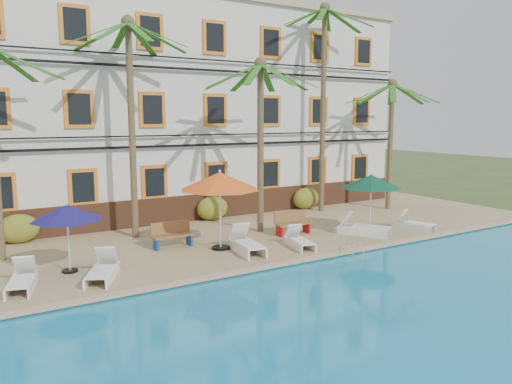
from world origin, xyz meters
TOP-DOWN VIEW (x-y plane):
  - ground at (0.00, 0.00)m, footprint 100.00×100.00m
  - pool_deck at (0.00, 5.00)m, footprint 30.00×12.00m
  - swimming_pool at (0.00, -7.00)m, footprint 26.00×12.00m
  - pool_coping at (0.00, -0.90)m, footprint 30.00×0.35m
  - hotel_building at (0.00, 9.98)m, footprint 25.40×6.44m
  - palm_b at (-2.96, 5.26)m, footprint 4.62×4.62m
  - palm_c at (1.76, 3.52)m, footprint 4.62×4.62m
  - palm_d at (6.81, 5.76)m, footprint 4.62×4.62m
  - palm_e at (10.16, 4.44)m, footprint 4.62×4.62m
  - shrub_left at (-7.00, 6.60)m, footprint 1.50×0.90m
  - shrub_mid at (1.11, 6.60)m, footprint 1.50×0.90m
  - shrub_right at (6.48, 6.60)m, footprint 1.50×0.90m
  - umbrella_blue at (-6.12, 1.90)m, footprint 2.15×2.15m
  - umbrella_red at (-0.96, 1.86)m, footprint 2.86×2.86m
  - umbrella_green at (5.44, 0.94)m, footprint 2.46×2.46m
  - lounger_a at (-7.57, 0.97)m, footprint 1.07×1.86m
  - lounger_b at (-5.47, 0.66)m, footprint 1.42×1.93m
  - lounger_c at (-0.40, 1.03)m, footprint 0.99×2.09m
  - lounger_d at (1.58, 0.59)m, footprint 0.94×1.74m
  - lounger_e at (4.95, 0.81)m, footprint 1.66×2.13m
  - lounger_f at (7.40, 0.40)m, footprint 1.09×1.77m
  - bench_left at (-2.33, 3.03)m, footprint 1.51×0.49m
  - bench_right at (2.58, 2.40)m, footprint 1.52×0.54m
  - pool_ladder at (2.67, -1.00)m, footprint 0.54×0.74m

SIDE VIEW (x-z plane):
  - ground at x=0.00m, z-range 0.00..0.00m
  - swimming_pool at x=0.00m, z-range 0.00..0.20m
  - pool_deck at x=0.00m, z-range 0.00..0.25m
  - pool_ladder at x=2.67m, z-range -0.12..0.62m
  - pool_coping at x=0.00m, z-range 0.25..0.31m
  - lounger_d at x=1.58m, z-range 0.11..0.89m
  - lounger_f at x=7.40m, z-range 0.11..0.90m
  - lounger_a at x=-7.57m, z-range 0.10..0.93m
  - lounger_b at x=-5.47m, z-range 0.10..0.97m
  - lounger_c at x=-0.40m, z-range 0.08..1.03m
  - lounger_e at x=4.95m, z-range 0.08..1.05m
  - bench_left at x=-2.33m, z-range 0.26..1.18m
  - bench_right at x=2.58m, z-range 0.26..1.18m
  - shrub_left at x=-7.00m, z-range 0.25..1.35m
  - shrub_mid at x=1.11m, z-range 0.25..1.35m
  - shrub_right at x=6.48m, z-range 0.25..1.35m
  - umbrella_blue at x=-6.12m, z-range 1.00..3.16m
  - umbrella_green at x=5.44m, z-range 1.12..3.58m
  - umbrella_red at x=-0.96m, z-range 1.26..4.12m
  - palm_e at x=10.16m, z-range 1.30..7.89m
  - palm_c at x=1.76m, z-range 1.34..8.37m
  - hotel_building at x=0.00m, z-range 0.26..10.49m
  - palm_b at x=-2.96m, z-range 1.45..9.88m
  - palm_d at x=6.81m, z-range 1.54..11.65m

